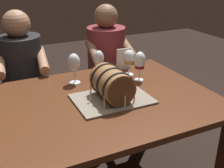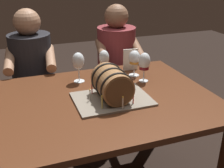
{
  "view_description": "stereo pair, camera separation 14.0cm",
  "coord_description": "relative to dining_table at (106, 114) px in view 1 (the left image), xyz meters",
  "views": [
    {
      "loc": [
        -0.6,
        -1.34,
        1.46
      ],
      "look_at": [
        0.02,
        -0.04,
        0.84
      ],
      "focal_mm": 44.89,
      "sensor_mm": 36.0,
      "label": 1
    },
    {
      "loc": [
        -0.47,
        -1.4,
        1.46
      ],
      "look_at": [
        0.02,
        -0.04,
        0.84
      ],
      "focal_mm": 44.89,
      "sensor_mm": 36.0,
      "label": 2
    }
  ],
  "objects": [
    {
      "name": "wine_glass_white",
      "position": [
        0.09,
        0.32,
        0.23
      ],
      "size": [
        0.07,
        0.07,
        0.19
      ],
      "color": "white",
      "rests_on": "dining_table"
    },
    {
      "name": "wine_glass_amber",
      "position": [
        0.3,
        0.26,
        0.23
      ],
      "size": [
        0.08,
        0.08,
        0.18
      ],
      "color": "white",
      "rests_on": "dining_table"
    },
    {
      "name": "wine_glass_empty",
      "position": [
        -0.09,
        0.29,
        0.25
      ],
      "size": [
        0.08,
        0.08,
        0.2
      ],
      "color": "white",
      "rests_on": "dining_table"
    },
    {
      "name": "barrel_cake",
      "position": [
        0.02,
        -0.04,
        0.19
      ],
      "size": [
        0.43,
        0.31,
        0.2
      ],
      "color": "gray",
      "rests_on": "dining_table"
    },
    {
      "name": "person_seated_left",
      "position": [
        -0.35,
        0.77,
        -0.1
      ],
      "size": [
        0.39,
        0.48,
        1.16
      ],
      "color": "black",
      "rests_on": "ground"
    },
    {
      "name": "wine_glass_red",
      "position": [
        0.31,
        0.15,
        0.24
      ],
      "size": [
        0.08,
        0.08,
        0.2
      ],
      "color": "white",
      "rests_on": "dining_table"
    },
    {
      "name": "menu_card",
      "position": [
        0.31,
        0.37,
        0.19
      ],
      "size": [
        0.11,
        0.02,
        0.16
      ],
      "primitive_type": "cube",
      "rotation": [
        0.01,
        0.0,
        -0.08
      ],
      "color": "silver",
      "rests_on": "dining_table"
    },
    {
      "name": "person_seated_right",
      "position": [
        0.35,
        0.77,
        -0.1
      ],
      "size": [
        0.41,
        0.5,
        1.16
      ],
      "color": "#4C1B1E",
      "rests_on": "ground"
    },
    {
      "name": "dining_table",
      "position": [
        0.0,
        0.0,
        0.0
      ],
      "size": [
        1.26,
        0.98,
        0.74
      ],
      "color": "#562D19",
      "rests_on": "ground"
    }
  ]
}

